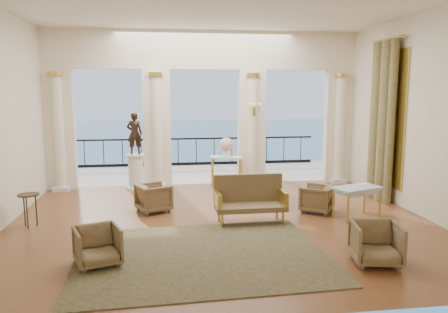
{
  "coord_description": "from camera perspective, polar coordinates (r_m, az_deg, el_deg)",
  "views": [
    {
      "loc": [
        -1.2,
        -8.94,
        2.82
      ],
      "look_at": [
        0.12,
        0.6,
        1.35
      ],
      "focal_mm": 35.0,
      "sensor_mm": 36.0,
      "label": 1
    }
  ],
  "objects": [
    {
      "name": "floor",
      "position": [
        9.45,
        -0.21,
        -8.67
      ],
      "size": [
        9.0,
        9.0,
        0.0
      ],
      "primitive_type": "plane",
      "color": "#4D2E14",
      "rests_on": "ground"
    },
    {
      "name": "room_walls",
      "position": [
        7.91,
        0.87,
        9.11
      ],
      "size": [
        9.0,
        9.0,
        9.0
      ],
      "color": "#F2E8CB",
      "rests_on": "ground"
    },
    {
      "name": "arcade",
      "position": [
        12.82,
        -2.53,
        7.63
      ],
      "size": [
        9.0,
        0.56,
        4.5
      ],
      "color": "#FDECD0",
      "rests_on": "ground"
    },
    {
      "name": "terrace",
      "position": [
        15.06,
        -3.17,
        -2.29
      ],
      "size": [
        10.0,
        3.6,
        0.1
      ],
      "primitive_type": "cube",
      "color": "#A49C88",
      "rests_on": "ground"
    },
    {
      "name": "balustrade",
      "position": [
        16.56,
        -3.64,
        0.32
      ],
      "size": [
        9.0,
        0.06,
        1.03
      ],
      "color": "black",
      "rests_on": "terrace"
    },
    {
      "name": "palm_tree",
      "position": [
        15.91,
        3.85,
        13.27
      ],
      "size": [
        2.0,
        2.0,
        4.5
      ],
      "color": "#4C3823",
      "rests_on": "terrace"
    },
    {
      "name": "sea",
      "position": [
        69.51,
        -6.84,
        1.37
      ],
      "size": [
        160.0,
        160.0,
        0.0
      ],
      "primitive_type": "plane",
      "color": "#1E587D",
      "rests_on": "ground"
    },
    {
      "name": "curtain",
      "position": [
        11.82,
        19.85,
        4.3
      ],
      "size": [
        0.33,
        1.4,
        4.09
      ],
      "color": "brown",
      "rests_on": "ground"
    },
    {
      "name": "window_frame",
      "position": [
        11.9,
        20.67,
        4.68
      ],
      "size": [
        0.04,
        1.6,
        3.4
      ],
      "primitive_type": "cube",
      "color": "gold",
      "rests_on": "room_walls"
    },
    {
      "name": "wall_sconce",
      "position": [
        12.73,
        3.94,
        6.02
      ],
      "size": [
        0.3,
        0.11,
        0.33
      ],
      "color": "gold",
      "rests_on": "arcade"
    },
    {
      "name": "rug",
      "position": [
        7.7,
        -2.93,
        -12.74
      ],
      "size": [
        4.38,
        3.47,
        0.02
      ],
      "primitive_type": "cube",
      "rotation": [
        0.0,
        0.0,
        0.04
      ],
      "color": "#2F351B",
      "rests_on": "ground"
    },
    {
      "name": "armchair_a",
      "position": [
        7.48,
        -16.2,
        -10.94
      ],
      "size": [
        0.86,
        0.83,
        0.7
      ],
      "primitive_type": "imported",
      "rotation": [
        0.0,
        0.0,
        0.34
      ],
      "color": "#4A351E",
      "rests_on": "ground"
    },
    {
      "name": "armchair_b",
      "position": [
        7.65,
        19.25,
        -10.41
      ],
      "size": [
        0.86,
        0.82,
        0.76
      ],
      "primitive_type": "imported",
      "rotation": [
        0.0,
        0.0,
        -0.19
      ],
      "color": "#4A351E",
      "rests_on": "ground"
    },
    {
      "name": "armchair_c",
      "position": [
        10.4,
        12.01,
        -5.24
      ],
      "size": [
        0.91,
        0.92,
        0.7
      ],
      "primitive_type": "imported",
      "rotation": [
        0.0,
        0.0,
        -2.19
      ],
      "color": "#4A351E",
      "rests_on": "ground"
    },
    {
      "name": "armchair_d",
      "position": [
        10.35,
        -9.15,
        -5.16
      ],
      "size": [
        0.88,
        0.9,
        0.72
      ],
      "primitive_type": "imported",
      "rotation": [
        0.0,
        0.0,
        1.98
      ],
      "color": "#4A351E",
      "rests_on": "ground"
    },
    {
      "name": "settee",
      "position": [
        9.47,
        3.37,
        -5.53
      ],
      "size": [
        1.52,
        0.66,
        1.0
      ],
      "rotation": [
        0.0,
        0.0,
        0.01
      ],
      "color": "#4A351E",
      "rests_on": "ground"
    },
    {
      "name": "game_table",
      "position": [
        10.08,
        17.01,
        -4.23
      ],
      "size": [
        1.15,
        0.87,
        0.7
      ],
      "rotation": [
        0.0,
        0.0,
        0.33
      ],
      "color": "#93AABE",
      "rests_on": "ground"
    },
    {
      "name": "pedestal",
      "position": [
        12.68,
        -11.45,
        -2.06
      ],
      "size": [
        0.56,
        0.56,
        1.02
      ],
      "color": "silver",
      "rests_on": "ground"
    },
    {
      "name": "statue",
      "position": [
        12.52,
        -11.61,
        2.98
      ],
      "size": [
        0.46,
        0.32,
        1.18
      ],
      "primitive_type": "imported",
      "rotation": [
        0.0,
        0.0,
        3.04
      ],
      "color": "black",
      "rests_on": "pedestal"
    },
    {
      "name": "console_table",
      "position": [
        12.79,
        0.32,
        -0.68
      ],
      "size": [
        1.0,
        0.63,
        0.89
      ],
      "rotation": [
        0.0,
        0.0,
        -0.3
      ],
      "color": "silver",
      "rests_on": "ground"
    },
    {
      "name": "urn",
      "position": [
        12.72,
        0.32,
        1.41
      ],
      "size": [
        0.42,
        0.42,
        0.56
      ],
      "color": "white",
      "rests_on": "console_table"
    },
    {
      "name": "side_table",
      "position": [
        9.89,
        -24.18,
        -5.05
      ],
      "size": [
        0.43,
        0.43,
        0.7
      ],
      "color": "black",
      "rests_on": "ground"
    }
  ]
}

